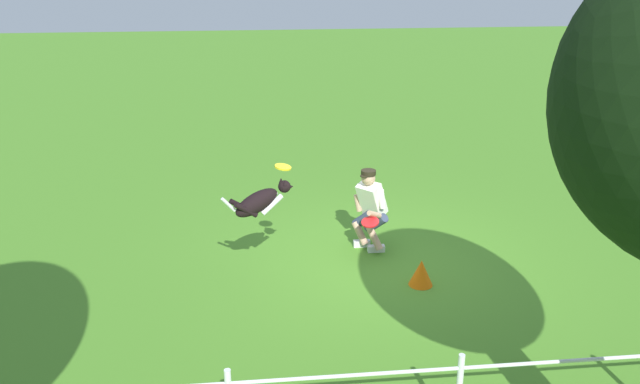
{
  "coord_description": "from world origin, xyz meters",
  "views": [
    {
      "loc": [
        1.82,
        8.78,
        4.36
      ],
      "look_at": [
        0.87,
        0.06,
        1.14
      ],
      "focal_mm": 37.3,
      "sensor_mm": 36.0,
      "label": 1
    }
  ],
  "objects_px": {
    "training_cone": "(421,273)",
    "person": "(370,207)",
    "frisbee_flying": "(283,167)",
    "frisbee_held": "(370,222)",
    "dog": "(260,201)"
  },
  "relations": [
    {
      "from": "dog",
      "to": "frisbee_held",
      "type": "relative_size",
      "value": 3.76
    },
    {
      "from": "dog",
      "to": "training_cone",
      "type": "distance_m",
      "value": 2.42
    },
    {
      "from": "dog",
      "to": "frisbee_flying",
      "type": "bearing_deg",
      "value": -3.27
    },
    {
      "from": "dog",
      "to": "training_cone",
      "type": "relative_size",
      "value": 2.66
    },
    {
      "from": "frisbee_flying",
      "to": "training_cone",
      "type": "distance_m",
      "value": 2.39
    },
    {
      "from": "person",
      "to": "frisbee_flying",
      "type": "bearing_deg",
      "value": -9.17
    },
    {
      "from": "frisbee_held",
      "to": "training_cone",
      "type": "distance_m",
      "value": 1.1
    },
    {
      "from": "person",
      "to": "training_cone",
      "type": "bearing_deg",
      "value": 70.32
    },
    {
      "from": "frisbee_held",
      "to": "frisbee_flying",
      "type": "bearing_deg",
      "value": 20.69
    },
    {
      "from": "person",
      "to": "dog",
      "type": "distance_m",
      "value": 2.01
    },
    {
      "from": "dog",
      "to": "frisbee_held",
      "type": "bearing_deg",
      "value": -3.56
    },
    {
      "from": "frisbee_held",
      "to": "training_cone",
      "type": "height_order",
      "value": "frisbee_held"
    },
    {
      "from": "frisbee_flying",
      "to": "person",
      "type": "bearing_deg",
      "value": -147.29
    },
    {
      "from": "person",
      "to": "training_cone",
      "type": "distance_m",
      "value": 1.42
    },
    {
      "from": "training_cone",
      "to": "person",
      "type": "bearing_deg",
      "value": -67.79
    }
  ]
}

